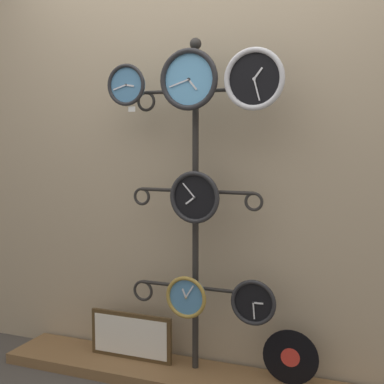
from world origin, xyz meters
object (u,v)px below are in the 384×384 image
display_stand (195,272)px  clock_bottom_right (254,302)px  clock_bottom_center (186,297)px  vinyl_record (290,357)px  clock_top_right (254,79)px  clock_middle_center (195,197)px  clock_top_center (189,80)px  clock_top_left (127,85)px  picture_frame (131,336)px

display_stand → clock_bottom_right: size_ratio=7.74×
clock_bottom_center → vinyl_record: bearing=10.8°
clock_top_right → vinyl_record: bearing=29.9°
clock_middle_center → vinyl_record: size_ratio=0.95×
clock_top_center → clock_bottom_center: (-0.01, -0.01, -1.12)m
display_stand → vinyl_record: (0.53, -0.01, -0.39)m
clock_top_right → clock_bottom_center: (-0.35, 0.00, -1.11)m
clock_bottom_center → vinyl_record: clock_bottom_center is taller
clock_middle_center → clock_bottom_right: (0.32, 0.01, -0.52)m
clock_middle_center → clock_bottom_center: (-0.04, -0.02, -0.53)m
clock_bottom_right → clock_top_right: bearing=-89.6°
clock_bottom_center → clock_middle_center: bearing=31.9°
display_stand → vinyl_record: bearing=-1.1°
display_stand → clock_top_center: size_ratio=5.88×
clock_top_center → vinyl_record: (0.52, 0.09, -1.41)m
clock_top_center → clock_middle_center: size_ratio=1.14×
vinyl_record → clock_top_center: bearing=-169.7°
clock_top_right → clock_bottom_right: clock_top_right is taller
clock_top_left → clock_bottom_right: size_ratio=0.94×
display_stand → picture_frame: bearing=-175.7°
clock_top_center → clock_middle_center: clock_top_center is taller
display_stand → picture_frame: display_stand is taller
clock_bottom_right → vinyl_record: 0.34m
clock_top_left → clock_middle_center: bearing=-1.3°
clock_top_left → clock_top_right: 0.71m
clock_bottom_right → clock_top_center: bearing=-175.3°
picture_frame → clock_middle_center: bearing=-8.1°
display_stand → clock_top_left: 1.07m
clock_top_right → clock_middle_center: bearing=175.6°
clock_top_center → clock_middle_center: (0.03, 0.02, -0.60)m
display_stand → clock_bottom_center: display_stand is taller
display_stand → clock_top_center: (0.01, -0.10, 1.02)m
clock_bottom_right → picture_frame: bearing=176.3°
clock_bottom_center → clock_bottom_right: size_ratio=0.95×
clock_top_left → clock_bottom_right: (0.71, 0.00, -1.11)m
clock_middle_center → vinyl_record: bearing=9.0°
clock_middle_center → clock_bottom_right: size_ratio=1.15×
clock_bottom_center → vinyl_record: size_ratio=0.78×
clock_top_right → vinyl_record: clock_top_right is taller
display_stand → picture_frame: size_ratio=3.65×
clock_bottom_center → picture_frame: size_ratio=0.45×
display_stand → clock_top_left: size_ratio=8.22×
display_stand → vinyl_record: size_ratio=6.36×
display_stand → clock_top_center: display_stand is taller
clock_top_left → clock_top_right: clock_top_right is taller
picture_frame → clock_top_left: bearing=-67.5°
clock_middle_center → vinyl_record: 0.95m
clock_bottom_right → vinyl_record: size_ratio=0.82×
clock_middle_center → clock_top_left: bearing=178.7°
clock_middle_center → picture_frame: size_ratio=0.54×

